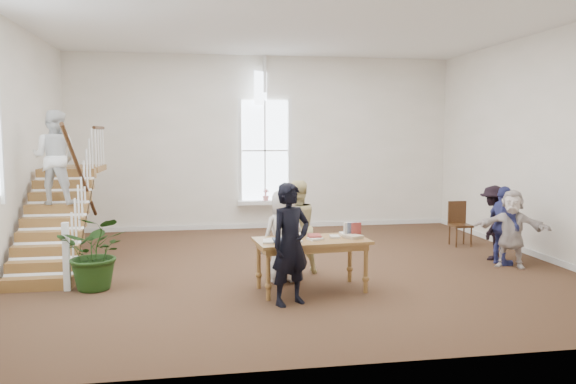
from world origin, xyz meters
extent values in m
plane|color=#44271A|center=(0.00, 0.00, 0.00)|extent=(10.00, 10.00, 0.00)
plane|color=silver|center=(0.00, 4.50, 2.25)|extent=(10.00, 0.00, 10.00)
plane|color=silver|center=(0.00, -4.50, 2.25)|extent=(10.00, 0.00, 10.00)
plane|color=silver|center=(-5.00, 0.00, 2.25)|extent=(0.00, 9.00, 9.00)
plane|color=silver|center=(5.00, 0.00, 2.25)|extent=(0.00, 9.00, 9.00)
plane|color=white|center=(0.00, 0.00, 4.50)|extent=(10.00, 10.00, 0.00)
cube|color=white|center=(0.00, 4.32, 0.70)|extent=(1.45, 0.28, 0.10)
plane|color=white|center=(0.00, 4.44, 2.05)|extent=(2.60, 0.00, 2.60)
plane|color=white|center=(0.00, 4.44, 3.65)|extent=(0.60, 0.60, 0.85)
cube|color=white|center=(0.00, 4.47, 0.06)|extent=(10.00, 0.04, 0.12)
imported|color=pink|center=(0.00, 4.29, 0.90)|extent=(0.17, 0.17, 0.30)
cube|color=brown|center=(-4.35, -0.80, 0.10)|extent=(1.10, 0.30, 0.20)
cube|color=brown|center=(-4.35, -0.50, 0.30)|extent=(1.10, 0.30, 0.20)
cube|color=brown|center=(-4.35, -0.20, 0.50)|extent=(1.10, 0.30, 0.20)
cube|color=brown|center=(-4.35, 0.10, 0.70)|extent=(1.10, 0.30, 0.20)
cube|color=brown|center=(-4.35, 0.40, 0.90)|extent=(1.10, 0.30, 0.20)
cube|color=brown|center=(-4.35, 0.70, 1.10)|extent=(1.10, 0.30, 0.20)
cube|color=brown|center=(-4.35, 1.00, 1.30)|extent=(1.10, 0.30, 0.20)
cube|color=brown|center=(-4.35, 1.30, 1.50)|extent=(1.10, 0.30, 0.20)
cube|color=brown|center=(-4.35, 1.60, 1.70)|extent=(1.10, 0.30, 0.20)
cube|color=brown|center=(-4.35, 2.50, 1.74)|extent=(1.10, 1.20, 0.12)
cube|color=white|center=(-3.86, -0.95, 0.55)|extent=(0.10, 0.10, 1.10)
cylinder|color=black|center=(-3.85, 0.40, 1.75)|extent=(0.07, 2.74, 1.86)
imported|color=silver|center=(-4.35, 0.70, 2.06)|extent=(0.94, 0.79, 1.72)
cube|color=brown|center=(-0.02, -1.58, 0.81)|extent=(1.85, 1.06, 0.05)
cube|color=brown|center=(-0.02, -1.58, 0.73)|extent=(1.72, 0.92, 0.10)
cylinder|color=brown|center=(-0.76, -2.00, 0.39)|extent=(0.07, 0.07, 0.78)
cylinder|color=brown|center=(0.80, -1.85, 0.39)|extent=(0.07, 0.07, 0.78)
cylinder|color=brown|center=(-0.83, -1.32, 0.39)|extent=(0.07, 0.07, 0.78)
cylinder|color=brown|center=(0.73, -1.16, 0.39)|extent=(0.07, 0.07, 0.78)
cube|color=silver|center=(0.60, -1.34, 0.85)|extent=(0.16, 0.24, 0.04)
cube|color=beige|center=(-0.24, -1.30, 0.85)|extent=(0.25, 0.20, 0.05)
cube|color=tan|center=(0.66, -1.61, 0.86)|extent=(0.33, 0.34, 0.05)
cube|color=silver|center=(-0.72, -1.71, 0.84)|extent=(0.20, 0.31, 0.03)
cube|color=#4C5972|center=(-0.54, -1.69, 0.86)|extent=(0.24, 0.19, 0.05)
cube|color=maroon|center=(0.05, -1.51, 0.86)|extent=(0.23, 0.30, 0.06)
cube|color=white|center=(-0.35, -1.74, 0.84)|extent=(0.30, 0.32, 0.03)
cube|color=#BFB299|center=(-0.43, -1.39, 0.85)|extent=(0.17, 0.25, 0.03)
cube|color=silver|center=(0.03, -1.63, 0.85)|extent=(0.27, 0.26, 0.03)
cube|color=beige|center=(0.38, -1.50, 0.85)|extent=(0.17, 0.23, 0.03)
cube|color=tan|center=(-0.42, -1.75, 0.85)|extent=(0.25, 0.33, 0.03)
cube|color=silver|center=(-0.62, -1.58, 0.84)|extent=(0.23, 0.25, 0.03)
cube|color=#4C5972|center=(-0.53, -1.81, 0.86)|extent=(0.25, 0.29, 0.06)
imported|color=black|center=(-0.47, -2.23, 0.90)|extent=(0.78, 0.68, 1.79)
imported|color=silver|center=(-0.37, -0.98, 0.79)|extent=(0.88, 0.70, 1.58)
imported|color=beige|center=(-0.07, -0.48, 0.84)|extent=(0.98, 0.87, 1.68)
imported|color=navy|center=(3.95, -0.45, 0.75)|extent=(0.45, 0.91, 1.51)
imported|color=black|center=(4.00, 0.00, 0.74)|extent=(1.02, 1.09, 1.48)
imported|color=silver|center=(4.00, -0.65, 0.73)|extent=(1.37, 1.08, 1.46)
imported|color=#1B3812|center=(-3.40, -0.94, 0.60)|extent=(1.23, 1.11, 1.21)
cube|color=black|center=(4.00, 1.38, 0.46)|extent=(0.43, 0.43, 0.05)
cube|color=black|center=(4.00, 1.57, 0.73)|extent=(0.43, 0.04, 0.51)
cylinder|color=black|center=(3.83, 1.21, 0.22)|extent=(0.04, 0.04, 0.45)
cylinder|color=black|center=(4.17, 1.21, 0.22)|extent=(0.04, 0.04, 0.45)
cylinder|color=black|center=(3.83, 1.55, 0.22)|extent=(0.04, 0.04, 0.45)
cylinder|color=black|center=(4.17, 1.55, 0.22)|extent=(0.04, 0.04, 0.45)
camera|label=1|loc=(-1.83, -10.16, 2.50)|focal=35.00mm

